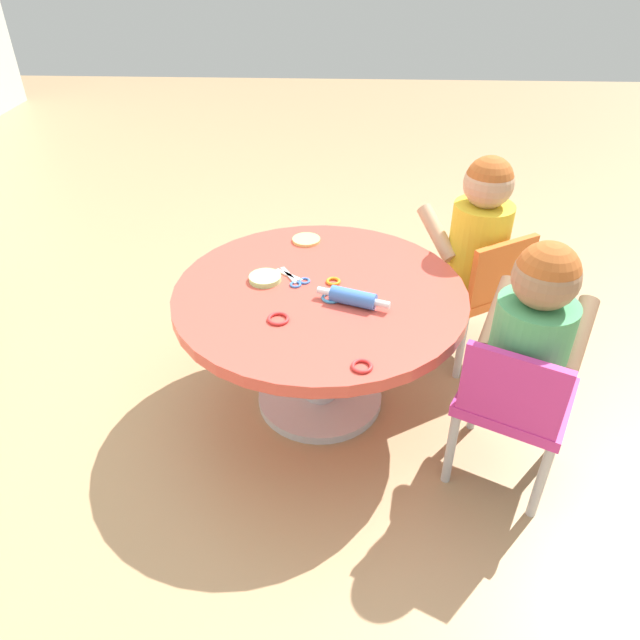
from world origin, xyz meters
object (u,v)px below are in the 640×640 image
child_chair_left (513,402)px  child_chair_right (478,287)px  seated_child_right (480,227)px  rolling_pin (353,298)px  craft_table (320,317)px  craft_scissors (295,279)px  seated_child_left (533,330)px

child_chair_left → child_chair_right: size_ratio=1.00×
seated_child_right → rolling_pin: bearing=133.0°
craft_table → child_chair_left: (-0.32, -0.56, -0.06)m
rolling_pin → seated_child_right: bearing=-47.0°
child_chair_right → rolling_pin: size_ratio=2.40×
child_chair_right → rolling_pin: 0.63m
child_chair_right → craft_scissors: bearing=110.7°
child_chair_left → rolling_pin: bearing=62.7°
seated_child_left → craft_table: bearing=64.1°
seated_child_right → rolling_pin: seated_child_right is taller
child_chair_right → craft_scissors: child_chair_right is taller
craft_table → child_chair_right: size_ratio=1.74×
craft_scissors → seated_child_left: bearing=-116.9°
seated_child_right → craft_scissors: bearing=114.0°
seated_child_left → craft_scissors: (0.34, 0.66, -0.06)m
child_chair_left → seated_child_right: seated_child_right is taller
seated_child_right → seated_child_left: bearing=-177.2°
child_chair_left → rolling_pin: (0.24, 0.46, 0.19)m
seated_child_left → rolling_pin: 0.52m
seated_child_left → seated_child_right: bearing=2.8°
seated_child_left → craft_scissors: size_ratio=3.77×
child_chair_left → seated_child_left: seated_child_left is taller
craft_table → rolling_pin: rolling_pin is taller
craft_table → seated_child_left: 0.67m
child_chair_left → seated_child_right: bearing=1.1°
child_chair_right → seated_child_right: 0.23m
child_chair_left → rolling_pin: child_chair_left is taller
child_chair_right → seated_child_right: (0.03, 0.02, 0.23)m
seated_child_left → rolling_pin: bearing=67.2°
craft_table → seated_child_left: bearing=-115.9°
seated_child_left → seated_child_right: 0.62m
child_chair_right → craft_scissors: (-0.25, 0.65, 0.16)m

